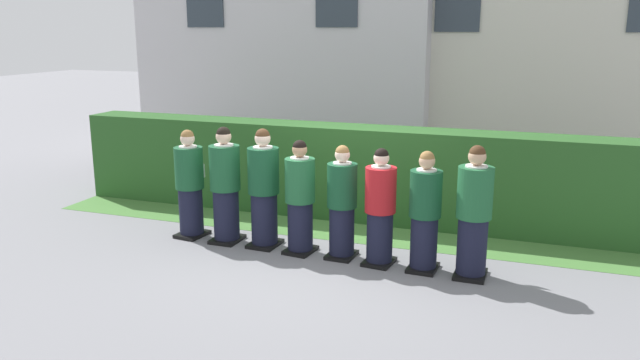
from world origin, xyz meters
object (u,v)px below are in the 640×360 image
Objects in this scene: student_front_row_2 at (264,191)px; student_front_row_4 at (342,205)px; student_in_red_blazer at (380,210)px; student_front_row_6 at (425,215)px; student_front_row_1 at (225,188)px; student_front_row_3 at (300,200)px; student_front_row_0 at (190,186)px; student_front_row_7 at (474,215)px.

student_front_row_2 is 1.18m from student_front_row_4.
student_in_red_blazer is 1.00× the size of student_front_row_6.
student_front_row_1 is 1.07× the size of student_front_row_3.
student_front_row_2 is at bearing -1.21° from student_front_row_0.
student_front_row_7 is (0.60, -0.02, 0.06)m from student_front_row_6.
student_front_row_7 reaches higher than student_front_row_0.
student_front_row_7 is at bearing -2.47° from student_front_row_3.
student_front_row_3 is 0.60m from student_front_row_4.
student_front_row_1 is 1.01× the size of student_front_row_7.
student_front_row_2 reaches higher than student_front_row_1.
student_front_row_3 is (0.58, -0.07, -0.06)m from student_front_row_2.
student_front_row_7 is at bearing -2.75° from student_front_row_1.
student_front_row_3 is 0.94× the size of student_front_row_7.
student_front_row_0 is 2.92m from student_in_red_blazer.
student_in_red_blazer is (1.14, -0.06, -0.01)m from student_front_row_3.
student_front_row_1 is 2.91m from student_front_row_6.
student_front_row_3 is 2.33m from student_front_row_7.
student_front_row_4 is at bearing 176.50° from student_front_row_7.
student_front_row_7 is (1.73, -0.11, 0.06)m from student_front_row_4.
student_front_row_0 is 1.02× the size of student_front_row_3.
student_front_row_3 is at bearing 177.53° from student_front_row_7.
student_in_red_blazer is 0.93× the size of student_front_row_7.
student_front_row_2 is 2.31m from student_front_row_6.
student_front_row_4 is at bearing 0.53° from student_front_row_3.
student_in_red_blazer is at bearing 178.26° from student_front_row_7.
student_front_row_2 reaches higher than student_front_row_3.
student_front_row_3 is at bearing -179.47° from student_front_row_4.
student_front_row_4 is at bearing -2.01° from student_front_row_1.
student_front_row_2 reaches higher than student_front_row_6.
student_front_row_6 is at bearing -2.75° from student_front_row_3.
student_front_row_3 is (1.78, -0.10, -0.01)m from student_front_row_0.
student_front_row_4 is 1.73m from student_front_row_7.
student_front_row_0 is at bearing 177.75° from student_front_row_4.
student_front_row_1 reaches higher than student_front_row_4.
student_in_red_blazer is at bearing -3.26° from student_front_row_1.
student_in_red_blazer is at bearing -7.32° from student_front_row_4.
student_front_row_6 is at bearing -4.48° from student_front_row_4.
student_front_row_2 is 1.01× the size of student_front_row_7.
student_front_row_0 is 4.11m from student_front_row_7.
student_front_row_6 reaches higher than student_front_row_4.
student_front_row_2 is 0.58m from student_front_row_3.
student_front_row_1 is at bearing 176.70° from student_front_row_3.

